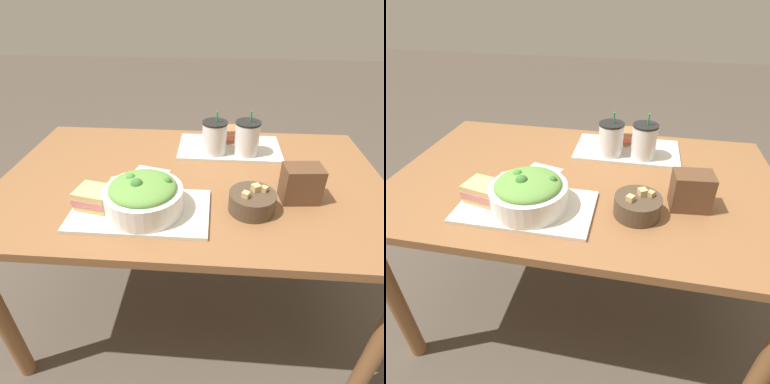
# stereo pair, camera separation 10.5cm
# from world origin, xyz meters

# --- Properties ---
(ground_plane) EXTENTS (12.00, 12.00, 0.00)m
(ground_plane) POSITION_xyz_m (0.00, 0.00, 0.00)
(ground_plane) COLOR #4C4238
(dining_table) EXTENTS (1.45, 0.90, 0.75)m
(dining_table) POSITION_xyz_m (0.00, 0.00, 0.66)
(dining_table) COLOR brown
(dining_table) RESTS_ON ground_plane
(tray_near) EXTENTS (0.45, 0.25, 0.01)m
(tray_near) POSITION_xyz_m (-0.15, -0.23, 0.76)
(tray_near) COLOR beige
(tray_near) RESTS_ON dining_table
(tray_far) EXTENTS (0.45, 0.25, 0.01)m
(tray_far) POSITION_xyz_m (0.15, 0.26, 0.76)
(tray_far) COLOR beige
(tray_far) RESTS_ON dining_table
(salad_bowl) EXTENTS (0.25, 0.25, 0.13)m
(salad_bowl) POSITION_xyz_m (-0.14, -0.23, 0.82)
(salad_bowl) COLOR white
(salad_bowl) RESTS_ON tray_near
(soup_bowl) EXTENTS (0.15, 0.15, 0.09)m
(soup_bowl) POSITION_xyz_m (0.21, -0.19, 0.79)
(soup_bowl) COLOR #473828
(soup_bowl) RESTS_ON dining_table
(sandwich_near) EXTENTS (0.13, 0.12, 0.06)m
(sandwich_near) POSITION_xyz_m (-0.30, -0.22, 0.79)
(sandwich_near) COLOR tan
(sandwich_near) RESTS_ON tray_near
(baguette_near) EXTENTS (0.15, 0.08, 0.06)m
(baguette_near) POSITION_xyz_m (-0.19, -0.14, 0.79)
(baguette_near) COLOR #DBBC84
(baguette_near) RESTS_ON tray_near
(sandwich_far) EXTENTS (0.12, 0.10, 0.06)m
(sandwich_far) POSITION_xyz_m (0.14, 0.32, 0.79)
(sandwich_far) COLOR olive
(sandwich_far) RESTS_ON tray_far
(baguette_far) EXTENTS (0.12, 0.08, 0.06)m
(baguette_far) POSITION_xyz_m (0.11, 0.35, 0.79)
(baguette_far) COLOR #DBBC84
(baguette_far) RESTS_ON tray_far
(drink_cup_dark) EXTENTS (0.10, 0.10, 0.19)m
(drink_cup_dark) POSITION_xyz_m (0.08, 0.19, 0.83)
(drink_cup_dark) COLOR silver
(drink_cup_dark) RESTS_ON tray_far
(drink_cup_red) EXTENTS (0.10, 0.10, 0.19)m
(drink_cup_red) POSITION_xyz_m (0.22, 0.19, 0.83)
(drink_cup_red) COLOR silver
(drink_cup_red) RESTS_ON tray_far
(chip_bag) EXTENTS (0.13, 0.10, 0.13)m
(chip_bag) POSITION_xyz_m (0.38, -0.12, 0.81)
(chip_bag) COLOR brown
(chip_bag) RESTS_ON dining_table
(napkin_folded) EXTENTS (0.15, 0.13, 0.00)m
(napkin_folded) POSITION_xyz_m (-0.16, 0.01, 0.75)
(napkin_folded) COLOR silver
(napkin_folded) RESTS_ON dining_table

